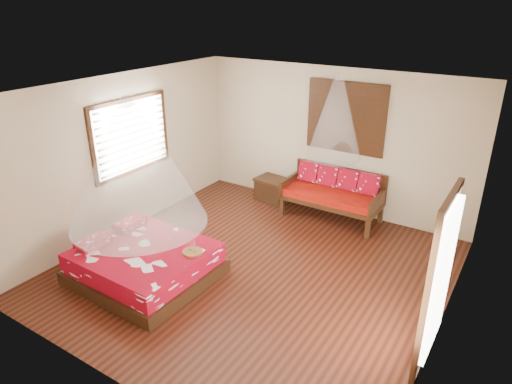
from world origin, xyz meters
TOP-DOWN VIEW (x-y plane):
  - room at (0.00, 0.00)m, footprint 5.54×5.54m
  - bed at (-1.30, -1.08)m, footprint 1.95×1.78m
  - daybed at (0.26, 2.38)m, footprint 1.86×0.83m
  - storage_chest at (-1.12, 2.45)m, footprint 0.74×0.58m
  - shutter_panel at (0.26, 2.72)m, footprint 1.52×0.06m
  - window_left at (-2.71, 0.20)m, footprint 0.10×1.74m
  - glazed_door at (2.72, -0.60)m, footprint 0.08×1.02m
  - wine_tray at (-0.59, -0.77)m, footprint 0.30×0.30m
  - mosquito_net_main at (-1.28, -1.08)m, footprint 1.95×1.95m
  - mosquito_net_daybed at (0.26, 2.25)m, footprint 0.99×0.99m

SIDE VIEW (x-z plane):
  - storage_chest at x=-1.12m, z-range 0.00..0.48m
  - bed at x=-1.30m, z-range -0.06..0.56m
  - daybed at x=0.26m, z-range 0.04..1.00m
  - wine_tray at x=-0.59m, z-range 0.45..0.68m
  - glazed_door at x=2.72m, z-range -0.01..2.15m
  - room at x=0.00m, z-range -0.02..2.82m
  - window_left at x=-2.71m, z-range 1.03..2.37m
  - mosquito_net_main at x=-1.28m, z-range 0.95..2.75m
  - shutter_panel at x=0.26m, z-range 1.24..2.56m
  - mosquito_net_daybed at x=0.26m, z-range 1.25..2.75m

